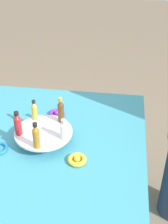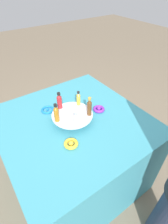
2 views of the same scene
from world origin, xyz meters
name	(u,v)px [view 1 (image 1 of 2)]	position (x,y,z in m)	size (l,w,h in m)	color
party_table	(49,190)	(0.00, 0.00, 0.39)	(1.09, 1.09, 0.78)	teal
display_stand	(44,134)	(0.00, 0.00, 0.82)	(0.31, 0.31, 0.06)	silver
bottle_gold	(34,111)	(0.07, -0.10, 0.89)	(0.03, 0.03, 0.12)	gold
bottle_red	(18,124)	(0.12, 0.04, 0.90)	(0.04, 0.04, 0.14)	#B21E23
bottle_amber	(35,136)	(0.00, 0.13, 0.91)	(0.04, 0.04, 0.15)	#AD6B19
bottle_clear	(64,130)	(-0.12, 0.04, 0.89)	(0.04, 0.04, 0.12)	silver
bottle_brown	(61,111)	(-0.08, -0.10, 0.91)	(0.03, 0.03, 0.15)	brown
ribbon_bow_purple	(57,114)	(-0.02, -0.24, 0.79)	(0.09, 0.09, 0.03)	purple
ribbon_bow_gold	(77,160)	(-0.20, 0.14, 0.79)	(0.10, 0.10, 0.04)	gold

